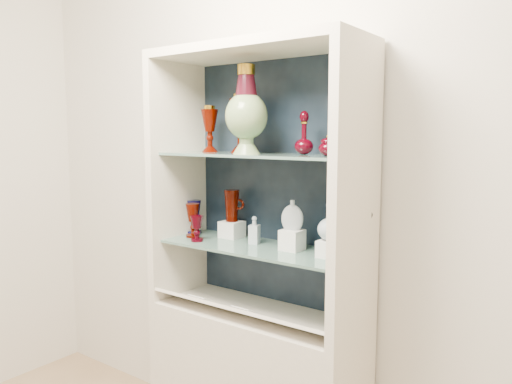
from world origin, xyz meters
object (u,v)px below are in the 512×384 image
Objects in this scene: pedestal_lamp_right at (241,123)px; flat_flask at (292,215)px; cobalt_goblet at (194,217)px; clear_round_decanter at (330,222)px; lidded_bowl at (329,145)px; ruby_decanter_b at (352,133)px; ruby_goblet_tall at (193,220)px; pedestal_lamp_left at (210,129)px; cameo_medallion at (358,215)px; ruby_goblet_small at (197,228)px; ruby_pitcher at (232,206)px; clear_square_bottle at (254,230)px; ruby_decanter_a at (304,130)px; enamel_urn at (246,110)px.

flat_flask is (0.31, -0.03, -0.40)m from pedestal_lamp_right.
clear_round_decanter reaches higher than cobalt_goblet.
pedestal_lamp_right is 3.04× the size of lidded_bowl.
ruby_goblet_tall is (-0.79, -0.11, -0.43)m from ruby_decanter_b.
pedestal_lamp_left is 1.40× the size of clear_round_decanter.
pedestal_lamp_left is 0.82× the size of pedestal_lamp_right.
ruby_goblet_small is at bearing -169.29° from cameo_medallion.
pedestal_lamp_left is 0.39m from ruby_pitcher.
clear_square_bottle is (-0.42, 0.07, -0.40)m from lidded_bowl.
flat_flask reaches higher than ruby_goblet_tall.
ruby_goblet_small is 0.91× the size of flat_flask.
cameo_medallion reaches higher than flat_flask.
ruby_pitcher is at bearing 168.43° from lidded_bowl.
pedestal_lamp_left is 0.54m from clear_square_bottle.
ruby_pitcher is (-0.43, 0.04, -0.37)m from ruby_decanter_a.
pedestal_lamp_left is at bearing -178.75° from ruby_decanter_a.
ruby_decanter_a is 0.70m from ruby_goblet_small.
flat_flask is 0.19m from clear_round_decanter.
lidded_bowl is 0.72× the size of ruby_goblet_small.
cameo_medallion is at bearing 12.94° from ruby_decanter_a.
ruby_decanter_b is 1.37× the size of flat_flask.
pedestal_lamp_left is at bearing 156.59° from flat_flask.
clear_round_decanter reaches higher than clear_square_bottle.
lidded_bowl is 0.52× the size of cobalt_goblet.
pedestal_lamp_right is at bearing 42.51° from ruby_goblet_small.
cameo_medallion is (0.75, 0.06, -0.36)m from pedestal_lamp_left.
pedestal_lamp_right is 0.53m from lidded_bowl.
cameo_medallion is at bearing 16.68° from enamel_urn.
cobalt_goblet is at bearing 173.83° from lidded_bowl.
enamel_urn is 2.97× the size of clear_square_bottle.
ruby_decanter_b is (0.44, 0.13, -0.10)m from enamel_urn.
ruby_decanter_a is at bearing 14.25° from ruby_goblet_small.
cameo_medallion is at bearing 62.68° from lidded_bowl.
ruby_decanter_b is at bearing 13.53° from ruby_goblet_small.
pedestal_lamp_left is 1.71× the size of clear_square_bottle.
cobalt_goblet is at bearing 179.99° from cameo_medallion.
flat_flask is at bearing -169.35° from cameo_medallion.
lidded_bowl reaches higher than flat_flask.
clear_round_decanter is (0.50, -0.04, -0.41)m from pedestal_lamp_right.
cameo_medallion reaches higher than clear_square_bottle.
clear_square_bottle is at bearing 177.28° from clear_round_decanter.
pedestal_lamp_left reaches higher than ruby_goblet_small.
pedestal_lamp_left reaches higher than ruby_pitcher.
clear_square_bottle is at bearing -177.25° from ruby_decanter_a.
pedestal_lamp_left is 0.73m from ruby_decanter_b.
pedestal_lamp_left is 1.43× the size of ruby_pitcher.
ruby_decanter_b is at bearing -162.10° from cameo_medallion.
enamel_urn is 0.55m from clear_square_bottle.
clear_square_bottle is at bearing -35.78° from ruby_pitcher.
ruby_decanter_b is 1.44× the size of clear_square_bottle.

